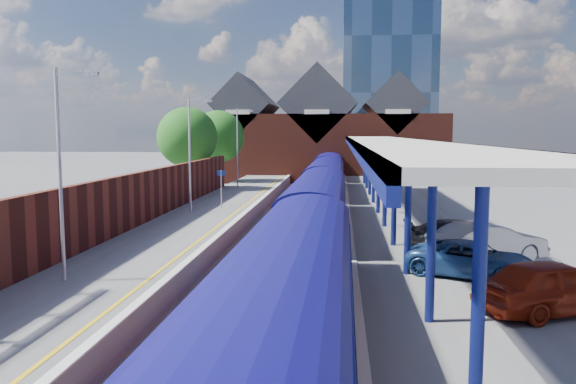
% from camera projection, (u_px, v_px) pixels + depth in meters
% --- Properties ---
extents(ground, '(240.00, 240.00, 0.00)m').
position_uv_depth(ground, '(304.00, 212.00, 42.00)').
color(ground, '#5B5B5E').
rests_on(ground, ground).
extents(ballast_bed, '(6.00, 76.00, 0.06)m').
position_uv_depth(ballast_bed, '(293.00, 236.00, 32.10)').
color(ballast_bed, '#473D33').
rests_on(ballast_bed, ground).
extents(rails, '(4.51, 76.00, 0.14)m').
position_uv_depth(rails, '(293.00, 234.00, 32.09)').
color(rails, slate).
rests_on(rails, ground).
extents(left_platform, '(5.00, 76.00, 1.00)m').
position_uv_depth(left_platform, '(199.00, 226.00, 32.55)').
color(left_platform, '#565659').
rests_on(left_platform, ground).
extents(right_platform, '(6.00, 76.00, 1.00)m').
position_uv_depth(right_platform, '(399.00, 229.00, 31.50)').
color(right_platform, '#565659').
rests_on(right_platform, ground).
extents(coping_left, '(0.30, 76.00, 0.05)m').
position_uv_depth(coping_left, '(239.00, 218.00, 32.28)').
color(coping_left, silver).
rests_on(coping_left, left_platform).
extents(coping_right, '(0.30, 76.00, 0.05)m').
position_uv_depth(coping_right, '(349.00, 219.00, 31.71)').
color(coping_right, silver).
rests_on(coping_right, right_platform).
extents(yellow_line, '(0.14, 76.00, 0.01)m').
position_uv_depth(yellow_line, '(228.00, 218.00, 32.34)').
color(yellow_line, yellow).
rests_on(yellow_line, left_platform).
extents(train, '(2.96, 65.92, 3.45)m').
position_uv_depth(train, '(323.00, 189.00, 37.46)').
color(train, '#100D5D').
rests_on(train, ground).
extents(canopy, '(4.50, 52.00, 4.48)m').
position_uv_depth(canopy, '(389.00, 144.00, 32.97)').
color(canopy, navy).
rests_on(canopy, right_platform).
extents(lamp_post_b, '(1.48, 0.18, 7.00)m').
position_uv_depth(lamp_post_b, '(63.00, 161.00, 18.29)').
color(lamp_post_b, '#A5A8AA').
rests_on(lamp_post_b, left_platform).
extents(lamp_post_c, '(1.48, 0.18, 7.00)m').
position_uv_depth(lamp_post_c, '(192.00, 148.00, 34.13)').
color(lamp_post_c, '#A5A8AA').
rests_on(lamp_post_c, left_platform).
extents(lamp_post_d, '(1.48, 0.18, 7.00)m').
position_uv_depth(lamp_post_d, '(239.00, 143.00, 49.98)').
color(lamp_post_d, '#A5A8AA').
rests_on(lamp_post_d, left_platform).
extents(platform_sign, '(0.55, 0.08, 2.50)m').
position_uv_depth(platform_sign, '(221.00, 183.00, 36.24)').
color(platform_sign, '#A5A8AA').
rests_on(platform_sign, left_platform).
extents(brick_wall, '(0.35, 50.00, 3.86)m').
position_uv_depth(brick_wall, '(109.00, 207.00, 26.19)').
color(brick_wall, '#5A2217').
rests_on(brick_wall, left_platform).
extents(station_building, '(30.00, 12.12, 13.78)m').
position_uv_depth(station_building, '(319.00, 136.00, 69.15)').
color(station_building, '#5A2217').
rests_on(station_building, ground).
extents(glass_tower, '(14.20, 14.20, 40.30)m').
position_uv_depth(glass_tower, '(388.00, 41.00, 88.44)').
color(glass_tower, '#435D74').
rests_on(glass_tower, ground).
extents(tree_near, '(5.20, 5.20, 8.10)m').
position_uv_depth(tree_near, '(189.00, 139.00, 48.23)').
color(tree_near, '#382314').
rests_on(tree_near, ground).
extents(tree_far, '(5.20, 5.20, 8.10)m').
position_uv_depth(tree_far, '(220.00, 138.00, 56.06)').
color(tree_far, '#382314').
rests_on(tree_far, ground).
extents(parked_car_red, '(4.78, 3.36, 1.51)m').
position_uv_depth(parked_car_red, '(554.00, 286.00, 15.31)').
color(parked_car_red, maroon).
rests_on(parked_car_red, right_platform).
extents(parked_car_silver, '(4.87, 3.39, 1.52)m').
position_uv_depth(parked_car_silver, '(487.00, 242.00, 21.37)').
color(parked_car_silver, '#9F9FA4').
rests_on(parked_car_silver, right_platform).
extents(parked_car_dark, '(4.83, 2.07, 1.39)m').
position_uv_depth(parked_car_dark, '(464.00, 238.00, 22.63)').
color(parked_car_dark, black).
rests_on(parked_car_dark, right_platform).
extents(parked_car_blue, '(4.82, 3.75, 1.22)m').
position_uv_depth(parked_car_blue, '(472.00, 259.00, 19.16)').
color(parked_car_blue, navy).
rests_on(parked_car_blue, right_platform).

